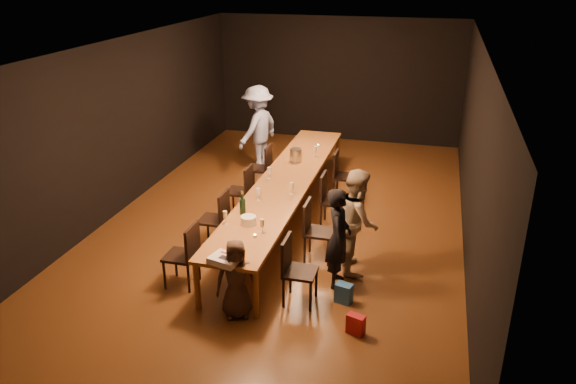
% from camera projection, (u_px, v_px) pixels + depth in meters
% --- Properties ---
extents(ground, '(10.00, 10.00, 0.00)m').
position_uv_depth(ground, '(285.00, 220.00, 9.86)').
color(ground, '#4A2612').
rests_on(ground, ground).
extents(room_shell, '(6.04, 10.04, 3.02)m').
position_uv_depth(room_shell, '(285.00, 104.00, 9.06)').
color(room_shell, black).
rests_on(room_shell, ground).
extents(table, '(0.90, 6.00, 0.75)m').
position_uv_depth(table, '(285.00, 183.00, 9.59)').
color(table, brown).
rests_on(table, ground).
extents(chair_right_0, '(0.42, 0.42, 0.93)m').
position_uv_depth(chair_right_0, '(300.00, 271.00, 7.34)').
color(chair_right_0, black).
rests_on(chair_right_0, ground).
extents(chair_right_1, '(0.42, 0.42, 0.93)m').
position_uv_depth(chair_right_1, '(319.00, 231.00, 8.41)').
color(chair_right_1, black).
rests_on(chair_right_1, ground).
extents(chair_right_2, '(0.42, 0.42, 0.93)m').
position_uv_depth(chair_right_2, '(334.00, 200.00, 9.48)').
color(chair_right_2, black).
rests_on(chair_right_2, ground).
extents(chair_right_3, '(0.42, 0.42, 0.93)m').
position_uv_depth(chair_right_3, '(345.00, 176.00, 10.55)').
color(chair_right_3, black).
rests_on(chair_right_3, ground).
extents(chair_left_0, '(0.42, 0.42, 0.93)m').
position_uv_depth(chair_left_0, '(181.00, 255.00, 7.74)').
color(chair_left_0, black).
rests_on(chair_left_0, ground).
extents(chair_left_1, '(0.42, 0.42, 0.93)m').
position_uv_depth(chair_left_1, '(213.00, 219.00, 8.81)').
color(chair_left_1, black).
rests_on(chair_left_1, ground).
extents(chair_left_2, '(0.42, 0.42, 0.93)m').
position_uv_depth(chair_left_2, '(239.00, 191.00, 9.88)').
color(chair_left_2, black).
rests_on(chair_left_2, ground).
extents(chair_left_3, '(0.42, 0.42, 0.93)m').
position_uv_depth(chair_left_3, '(259.00, 168.00, 10.95)').
color(chair_left_3, black).
rests_on(chair_left_3, ground).
extents(woman_birthday, '(0.42, 0.57, 1.44)m').
position_uv_depth(woman_birthday, '(338.00, 238.00, 7.66)').
color(woman_birthday, black).
rests_on(woman_birthday, ground).
extents(woman_tan, '(0.76, 0.88, 1.55)m').
position_uv_depth(woman_tan, '(357.00, 220.00, 8.04)').
color(woman_tan, '#C4B193').
rests_on(woman_tan, ground).
extents(man_blue, '(1.01, 1.32, 1.81)m').
position_uv_depth(man_blue, '(258.00, 128.00, 11.95)').
color(man_blue, '#94ABE5').
rests_on(man_blue, ground).
extents(child, '(0.61, 0.51, 1.06)m').
position_uv_depth(child, '(236.00, 279.00, 7.03)').
color(child, '#433025').
rests_on(child, ground).
extents(gift_bag_red, '(0.24, 0.18, 0.26)m').
position_uv_depth(gift_bag_red, '(356.00, 324.00, 6.83)').
color(gift_bag_red, red).
rests_on(gift_bag_red, ground).
extents(gift_bag_blue, '(0.25, 0.20, 0.27)m').
position_uv_depth(gift_bag_blue, '(344.00, 293.00, 7.45)').
color(gift_bag_blue, '#2A65B7').
rests_on(gift_bag_blue, ground).
extents(birthday_cake, '(0.43, 0.38, 0.09)m').
position_uv_depth(birthday_cake, '(225.00, 259.00, 6.96)').
color(birthday_cake, white).
rests_on(birthday_cake, table).
extents(plate_stack, '(0.27, 0.27, 0.12)m').
position_uv_depth(plate_stack, '(248.00, 220.00, 7.95)').
color(plate_stack, white).
rests_on(plate_stack, table).
extents(champagne_bottle, '(0.11, 0.11, 0.37)m').
position_uv_depth(champagne_bottle, '(242.00, 203.00, 8.23)').
color(champagne_bottle, black).
rests_on(champagne_bottle, table).
extents(ice_bucket, '(0.28, 0.28, 0.24)m').
position_uv_depth(ice_bucket, '(296.00, 155.00, 10.41)').
color(ice_bucket, '#A6A6AB').
rests_on(ice_bucket, table).
extents(wineglass_0, '(0.06, 0.06, 0.21)m').
position_uv_depth(wineglass_0, '(225.00, 218.00, 7.94)').
color(wineglass_0, beige).
rests_on(wineglass_0, table).
extents(wineglass_1, '(0.06, 0.06, 0.21)m').
position_uv_depth(wineglass_1, '(262.00, 226.00, 7.70)').
color(wineglass_1, beige).
rests_on(wineglass_1, table).
extents(wineglass_2, '(0.06, 0.06, 0.21)m').
position_uv_depth(wineglass_2, '(258.00, 194.00, 8.73)').
color(wineglass_2, silver).
rests_on(wineglass_2, table).
extents(wineglass_3, '(0.06, 0.06, 0.21)m').
position_uv_depth(wineglass_3, '(292.00, 188.00, 8.95)').
color(wineglass_3, beige).
rests_on(wineglass_3, table).
extents(wineglass_4, '(0.06, 0.06, 0.21)m').
position_uv_depth(wineglass_4, '(269.00, 173.00, 9.59)').
color(wineglass_4, silver).
rests_on(wineglass_4, table).
extents(wineglass_5, '(0.06, 0.06, 0.21)m').
position_uv_depth(wineglass_5, '(315.00, 151.00, 10.67)').
color(wineglass_5, silver).
rests_on(wineglass_5, table).
extents(tealight_near, '(0.05, 0.05, 0.03)m').
position_uv_depth(tealight_near, '(255.00, 236.00, 7.61)').
color(tealight_near, '#B2B7B2').
rests_on(tealight_near, table).
extents(tealight_mid, '(0.05, 0.05, 0.03)m').
position_uv_depth(tealight_mid, '(291.00, 184.00, 9.34)').
color(tealight_mid, '#B2B7B2').
rests_on(tealight_mid, table).
extents(tealight_far, '(0.05, 0.05, 0.03)m').
position_uv_depth(tealight_far, '(318.00, 145.00, 11.29)').
color(tealight_far, '#B2B7B2').
rests_on(tealight_far, table).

